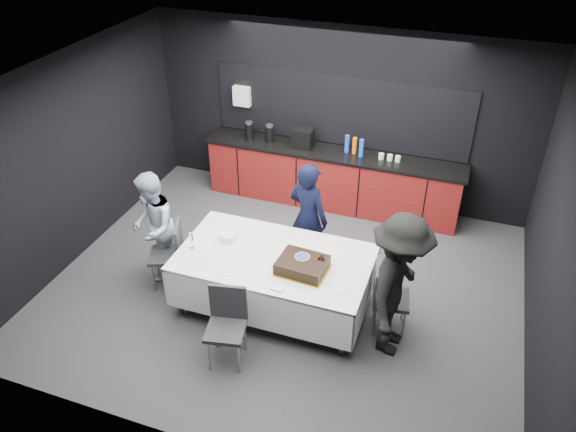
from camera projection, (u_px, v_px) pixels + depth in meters
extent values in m
plane|color=#3C3C41|center=(286.00, 286.00, 7.46)|extent=(6.00, 6.00, 0.00)
cube|color=white|center=(285.00, 83.00, 5.92)|extent=(6.00, 5.00, 0.04)
cube|color=black|center=(340.00, 116.00, 8.66)|extent=(6.00, 0.04, 2.80)
cube|color=black|center=(185.00, 342.00, 4.72)|extent=(6.00, 0.04, 2.80)
cube|color=black|center=(75.00, 157.00, 7.52)|extent=(0.04, 5.00, 2.80)
cube|color=black|center=(555.00, 246.00, 5.86)|extent=(0.04, 5.00, 2.80)
cube|color=maroon|center=(332.00, 179.00, 8.94)|extent=(4.00, 0.60, 0.90)
cube|color=black|center=(333.00, 153.00, 8.68)|extent=(4.10, 0.64, 0.04)
cube|color=black|center=(340.00, 111.00, 8.59)|extent=(4.00, 0.03, 1.10)
cube|color=white|center=(242.00, 96.00, 8.96)|extent=(0.28, 0.12, 0.32)
cylinder|color=black|center=(249.00, 131.00, 8.99)|extent=(0.14, 0.14, 0.26)
cylinder|color=black|center=(270.00, 134.00, 8.89)|extent=(0.14, 0.14, 0.26)
cube|color=black|center=(303.00, 138.00, 8.73)|extent=(0.32, 0.24, 0.30)
cylinder|color=blue|center=(347.00, 144.00, 8.58)|extent=(0.07, 0.07, 0.28)
cylinder|color=orange|center=(355.00, 146.00, 8.55)|extent=(0.07, 0.07, 0.26)
cylinder|color=blue|center=(361.00, 148.00, 8.46)|extent=(0.07, 0.07, 0.28)
cylinder|color=white|center=(381.00, 156.00, 8.44)|extent=(0.08, 0.08, 0.09)
cylinder|color=white|center=(390.00, 158.00, 8.40)|extent=(0.08, 0.08, 0.09)
cylinder|color=white|center=(398.00, 159.00, 8.37)|extent=(0.08, 0.08, 0.09)
cylinder|color=#99999E|center=(249.00, 123.00, 8.91)|extent=(0.12, 0.12, 0.03)
cylinder|color=#99999E|center=(269.00, 126.00, 8.81)|extent=(0.12, 0.12, 0.03)
cylinder|color=#99999E|center=(183.00, 290.00, 6.82)|extent=(0.06, 0.06, 0.75)
cylinder|color=#99999E|center=(219.00, 244.00, 7.61)|extent=(0.06, 0.06, 0.75)
cylinder|color=#99999E|center=(343.00, 329.00, 6.27)|extent=(0.06, 0.06, 0.75)
cylinder|color=#99999E|center=(363.00, 275.00, 7.06)|extent=(0.06, 0.06, 0.75)
cube|color=silver|center=(274.00, 258.00, 6.73)|extent=(2.32, 1.32, 0.04)
cube|color=silver|center=(254.00, 309.00, 6.36)|extent=(2.32, 0.02, 0.55)
cube|color=silver|center=(292.00, 245.00, 7.38)|extent=(2.32, 0.02, 0.55)
cube|color=silver|center=(191.00, 256.00, 7.19)|extent=(0.02, 1.32, 0.55)
cube|color=silver|center=(366.00, 296.00, 6.55)|extent=(0.02, 1.32, 0.55)
cube|color=gold|center=(302.00, 269.00, 6.50)|extent=(0.62, 0.52, 0.01)
cube|color=black|center=(302.00, 265.00, 6.46)|extent=(0.58, 0.47, 0.12)
cube|color=black|center=(302.00, 260.00, 6.43)|extent=(0.58, 0.47, 0.01)
cylinder|color=orange|center=(302.00, 256.00, 6.47)|extent=(0.18, 0.18, 0.00)
cylinder|color=blue|center=(302.00, 256.00, 6.47)|extent=(0.15, 0.15, 0.01)
sphere|color=black|center=(320.00, 256.00, 6.46)|extent=(0.04, 0.04, 0.04)
sphere|color=black|center=(321.00, 258.00, 6.42)|extent=(0.04, 0.04, 0.04)
sphere|color=black|center=(318.00, 258.00, 6.43)|extent=(0.04, 0.04, 0.04)
cylinder|color=white|center=(228.00, 237.00, 6.97)|extent=(0.22, 0.22, 0.10)
cylinder|color=white|center=(230.00, 271.00, 6.48)|extent=(0.19, 0.19, 0.01)
cylinder|color=white|center=(336.00, 255.00, 6.73)|extent=(0.18, 0.18, 0.01)
cylinder|color=white|center=(339.00, 288.00, 6.23)|extent=(0.20, 0.20, 0.01)
cylinder|color=white|center=(295.00, 242.00, 6.96)|extent=(0.18, 0.18, 0.01)
cube|color=white|center=(277.00, 288.00, 6.21)|extent=(0.16, 0.11, 0.02)
cylinder|color=white|center=(192.00, 248.00, 6.86)|extent=(0.06, 0.06, 0.00)
cylinder|color=white|center=(192.00, 244.00, 6.82)|extent=(0.01, 0.01, 0.12)
cylinder|color=white|center=(191.00, 236.00, 6.76)|extent=(0.05, 0.05, 0.10)
cube|color=#29292E|center=(166.00, 255.00, 7.28)|extent=(0.55, 0.55, 0.05)
cube|color=#29292E|center=(179.00, 239.00, 7.14)|extent=(0.19, 0.40, 0.45)
cylinder|color=#99999E|center=(157.00, 262.00, 7.54)|extent=(0.03, 0.03, 0.44)
cylinder|color=#99999E|center=(153.00, 278.00, 7.25)|extent=(0.03, 0.03, 0.44)
cylinder|color=#99999E|center=(182.00, 261.00, 7.55)|extent=(0.03, 0.03, 0.44)
cylinder|color=#99999E|center=(179.00, 277.00, 7.27)|extent=(0.03, 0.03, 0.44)
cube|color=#29292E|center=(391.00, 299.00, 6.57)|extent=(0.49, 0.49, 0.05)
cube|color=#29292E|center=(377.00, 281.00, 6.46)|extent=(0.12, 0.42, 0.45)
cylinder|color=#99999E|center=(404.00, 325.00, 6.54)|extent=(0.03, 0.03, 0.44)
cylinder|color=#99999E|center=(403.00, 305.00, 6.82)|extent=(0.03, 0.03, 0.44)
cylinder|color=#99999E|center=(374.00, 322.00, 6.58)|extent=(0.03, 0.03, 0.44)
cylinder|color=#99999E|center=(375.00, 302.00, 6.86)|extent=(0.03, 0.03, 0.44)
cube|color=#29292E|center=(226.00, 330.00, 6.15)|extent=(0.50, 0.50, 0.05)
cube|color=#29292E|center=(228.00, 302.00, 6.17)|extent=(0.42, 0.12, 0.45)
cylinder|color=#99999E|center=(208.00, 355.00, 6.15)|extent=(0.03, 0.03, 0.44)
cylinder|color=#99999E|center=(239.00, 358.00, 6.12)|extent=(0.03, 0.03, 0.44)
cylinder|color=#99999E|center=(216.00, 333.00, 6.44)|extent=(0.03, 0.03, 0.44)
cylinder|color=#99999E|center=(245.00, 336.00, 6.40)|extent=(0.03, 0.03, 0.44)
imported|color=black|center=(308.00, 218.00, 7.39)|extent=(0.67, 0.54, 1.59)
imported|color=#9DB2C6|center=(153.00, 227.00, 7.27)|extent=(0.83, 0.91, 1.52)
imported|color=black|center=(398.00, 287.00, 6.08)|extent=(0.75, 1.20, 1.79)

